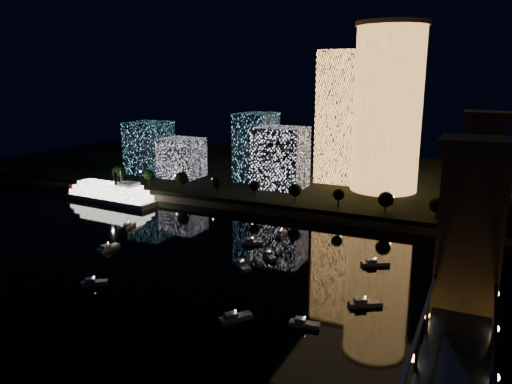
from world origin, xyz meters
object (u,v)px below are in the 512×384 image
truss_bridge (468,272)px  tower_rectangular (341,117)px  tower_cylindrical (388,108)px  riverboat (107,193)px

truss_bridge → tower_rectangular: bearing=117.1°
tower_cylindrical → riverboat: tower_cylindrical is taller
tower_rectangular → truss_bridge: (70.31, -137.25, -22.60)m
tower_rectangular → truss_bridge: tower_rectangular is taller
tower_rectangular → riverboat: bearing=-142.4°
tower_cylindrical → truss_bridge: bearing=-70.6°
truss_bridge → riverboat: 177.60m
truss_bridge → riverboat: (-165.19, 64.09, -12.10)m
truss_bridge → riverboat: size_ratio=4.89×
tower_rectangular → riverboat: (-94.88, -73.17, -34.70)m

